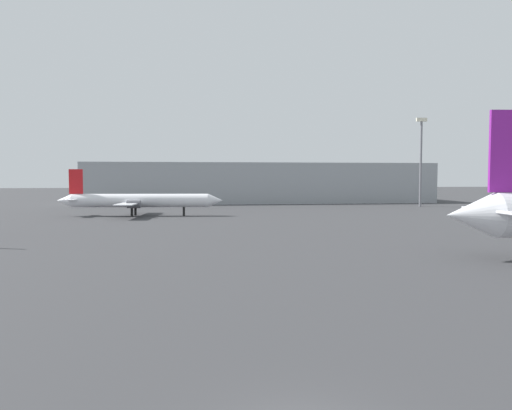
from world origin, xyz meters
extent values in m
cone|color=white|center=(19.14, 24.36, 3.56)|extent=(4.26, 3.94, 3.57)
cube|color=white|center=(21.62, 24.13, 3.91)|extent=(3.31, 8.90, 0.17)
cube|color=purple|center=(22.13, 24.08, 8.55)|extent=(3.33, 0.63, 6.40)
cylinder|color=white|center=(-10.81, 73.14, 2.61)|extent=(22.79, 4.49, 2.25)
cone|color=white|center=(1.71, 71.90, 2.61)|extent=(2.69, 2.49, 2.25)
cone|color=white|center=(-23.32, 74.39, 2.61)|extent=(2.69, 2.49, 2.25)
cube|color=white|center=(-11.93, 73.26, 2.27)|extent=(4.47, 16.80, 0.17)
cube|color=white|center=(-21.74, 74.23, 2.84)|extent=(2.29, 6.10, 0.11)
cube|color=red|center=(-21.38, 74.20, 5.80)|extent=(2.28, 0.44, 4.11)
cylinder|color=#4C4C54|center=(-10.95, 76.33, 2.16)|extent=(2.25, 1.48, 1.28)
cylinder|color=#4C4C54|center=(-11.57, 70.05, 2.16)|extent=(2.25, 1.48, 1.28)
cube|color=black|center=(-3.59, 72.43, 0.74)|extent=(0.39, 0.39, 1.49)
cube|color=black|center=(-11.79, 74.67, 0.74)|extent=(0.39, 0.39, 1.49)
cube|color=black|center=(-12.08, 71.84, 0.74)|extent=(0.39, 0.39, 1.49)
cylinder|color=slate|center=(48.19, 92.11, 9.38)|extent=(0.50, 0.50, 18.77)
cube|color=#F2EACC|center=(48.19, 92.11, 19.17)|extent=(2.40, 0.50, 0.80)
cube|color=#999EA3|center=(15.74, 118.17, 5.03)|extent=(86.80, 25.87, 10.05)
camera|label=1|loc=(-2.81, -11.67, 6.53)|focal=34.76mm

